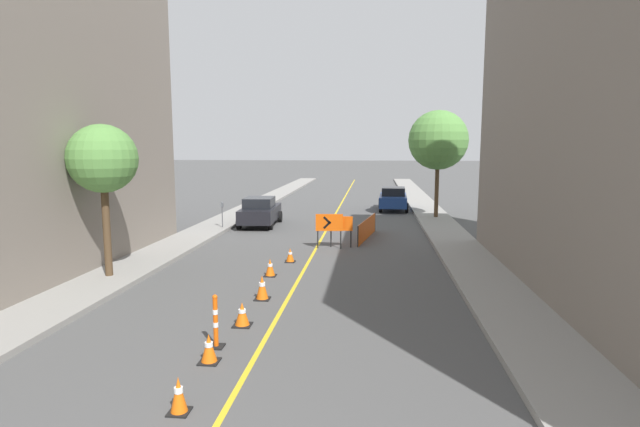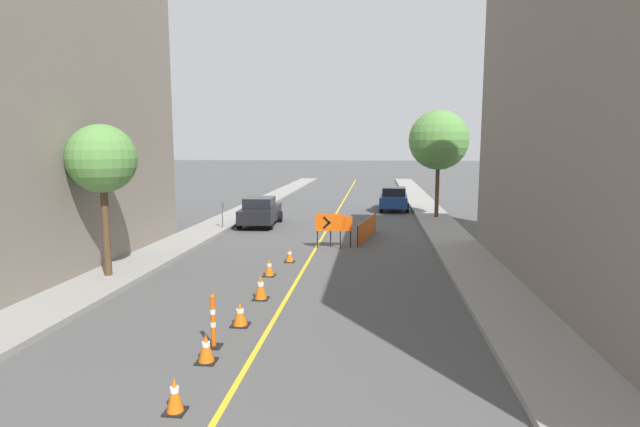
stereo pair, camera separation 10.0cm
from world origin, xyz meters
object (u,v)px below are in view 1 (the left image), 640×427
at_px(traffic_cone_nearest, 179,395).
at_px(street_tree_left_near, 103,160).
at_px(traffic_cone_fourth, 262,288).
at_px(parked_car_curb_mid, 393,199).
at_px(traffic_cone_second, 209,348).
at_px(delineator_post_front, 216,325).
at_px(traffic_cone_farthest, 290,255).
at_px(arrow_barricade_primary, 329,224).
at_px(parked_car_curb_near, 260,211).
at_px(parking_meter_near_curb, 222,209).
at_px(traffic_cone_fifth, 270,268).
at_px(street_tree_right_near, 438,140).
at_px(traffic_cone_third, 242,314).
at_px(arrow_barricade_secondary, 341,225).

height_order(traffic_cone_nearest, street_tree_left_near, street_tree_left_near).
distance_m(traffic_cone_fourth, parked_car_curb_mid, 21.28).
distance_m(traffic_cone_second, delineator_post_front, 0.80).
xyz_separation_m(traffic_cone_farthest, arrow_barricade_primary, (1.26, 2.69, 0.81)).
bearing_deg(parked_car_curb_near, parking_meter_near_curb, -135.23).
relative_size(traffic_cone_nearest, traffic_cone_farthest, 1.16).
xyz_separation_m(traffic_cone_fourth, traffic_cone_fifth, (-0.30, 2.58, -0.05)).
bearing_deg(parking_meter_near_curb, street_tree_right_near, 23.80).
height_order(traffic_cone_fourth, traffic_cone_farthest, traffic_cone_fourth).
bearing_deg(arrow_barricade_primary, street_tree_right_near, 52.79).
bearing_deg(parked_car_curb_near, parked_car_curb_mid, 41.82).
height_order(arrow_barricade_primary, street_tree_right_near, street_tree_right_near).
relative_size(parked_car_curb_near, street_tree_right_near, 0.70).
bearing_deg(delineator_post_front, traffic_cone_third, 80.49).
distance_m(traffic_cone_fifth, traffic_cone_farthest, 2.14).
bearing_deg(traffic_cone_nearest, traffic_cone_farthest, 89.77).
bearing_deg(arrow_barricade_secondary, parked_car_curb_near, 133.22).
relative_size(traffic_cone_farthest, street_tree_right_near, 0.09).
relative_size(arrow_barricade_secondary, street_tree_right_near, 0.22).
distance_m(traffic_cone_fifth, delineator_post_front, 6.09).
height_order(traffic_cone_third, arrow_barricade_primary, arrow_barricade_primary).
height_order(traffic_cone_nearest, traffic_cone_fifth, traffic_cone_nearest).
relative_size(parked_car_curb_near, street_tree_left_near, 0.89).
xyz_separation_m(traffic_cone_nearest, parking_meter_near_curb, (-4.67, 17.63, 0.82)).
bearing_deg(traffic_cone_nearest, parked_car_curb_near, 98.98).
height_order(traffic_cone_fourth, street_tree_right_near, street_tree_right_near).
xyz_separation_m(parking_meter_near_curb, street_tree_right_near, (11.60, 5.12, 3.60)).
bearing_deg(parked_car_curb_near, arrow_barricade_secondary, -51.73).
height_order(arrow_barricade_secondary, street_tree_left_near, street_tree_left_near).
xyz_separation_m(traffic_cone_fifth, arrow_barricade_secondary, (2.08, 5.12, 0.68)).
relative_size(traffic_cone_farthest, parking_meter_near_curb, 0.40).
relative_size(parked_car_curb_near, parked_car_curb_mid, 1.01).
xyz_separation_m(traffic_cone_fourth, parked_car_curb_mid, (4.52, 20.79, 0.45)).
relative_size(traffic_cone_third, parked_car_curb_near, 0.13).
xyz_separation_m(arrow_barricade_secondary, parked_car_curb_near, (-4.85, 5.50, -0.18)).
bearing_deg(parked_car_curb_near, traffic_cone_nearest, -84.16).
bearing_deg(traffic_cone_second, traffic_cone_fifth, 91.31).
height_order(traffic_cone_fourth, parked_car_curb_mid, parked_car_curb_mid).
relative_size(traffic_cone_fifth, street_tree_left_near, 0.12).
bearing_deg(traffic_cone_fifth, traffic_cone_nearest, -88.09).
distance_m(traffic_cone_nearest, parked_car_curb_near, 19.66).
bearing_deg(traffic_cone_fourth, delineator_post_front, -94.01).
bearing_deg(traffic_cone_fifth, arrow_barricade_secondary, 67.93).
bearing_deg(traffic_cone_fifth, parking_meter_near_curb, 116.35).
distance_m(arrow_barricade_primary, parked_car_curb_mid, 13.80).
distance_m(parked_car_curb_mid, street_tree_left_near, 21.96).
relative_size(arrow_barricade_secondary, parked_car_curb_mid, 0.31).
height_order(traffic_cone_farthest, parking_meter_near_curb, parking_meter_near_curb).
xyz_separation_m(traffic_cone_second, street_tree_right_near, (7.07, 20.81, 4.43)).
height_order(traffic_cone_nearest, parking_meter_near_curb, parking_meter_near_curb).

